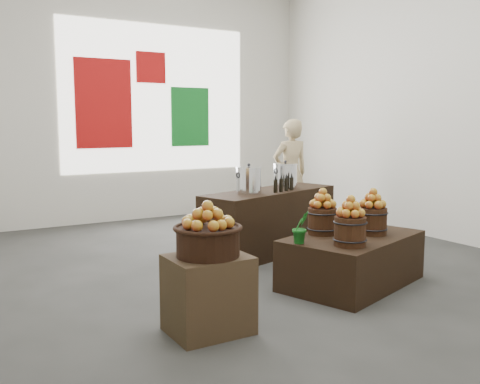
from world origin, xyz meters
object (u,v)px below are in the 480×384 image
shopper (290,173)px  stock_pot_center (285,176)px  counter (270,222)px  stock_pot_left (249,181)px  display_table (352,260)px  wicker_basket (208,242)px  crate (208,294)px

shopper → stock_pot_center: bearing=55.0°
counter → stock_pot_left: bearing=-180.0°
display_table → shopper: 3.11m
wicker_basket → stock_pot_left: stock_pot_left is taller
shopper → crate: bearing=49.3°
crate → shopper: size_ratio=0.36×
display_table → stock_pot_left: (-0.36, 1.38, 0.68)m
display_table → stock_pot_center: size_ratio=4.86×
counter → shopper: shopper is taller
crate → shopper: 4.42m
stock_pot_center → crate: bearing=-137.2°
crate → counter: (1.81, 1.86, 0.09)m
crate → counter: size_ratio=0.31×
crate → counter: counter is taller
wicker_basket → shopper: bearing=45.8°
shopper → counter: bearing=49.5°
stock_pot_left → stock_pot_center: (0.67, 0.20, 0.00)m
counter → stock_pot_center: size_ratio=6.47×
wicker_basket → stock_pot_center: size_ratio=1.63×
stock_pot_left → counter: bearing=16.9°
display_table → stock_pot_center: (0.31, 1.59, 0.68)m
wicker_basket → stock_pot_center: bearing=42.8°
stock_pot_center → stock_pot_left: bearing=-163.1°
crate → stock_pot_center: stock_pot_center is taller
display_table → stock_pot_left: 1.58m
display_table → stock_pot_center: bearing=61.0°
counter → shopper: bearing=29.1°
crate → display_table: (1.80, 0.36, -0.05)m
display_table → shopper: (1.26, 2.79, 0.58)m
wicker_basket → counter: bearing=45.7°
crate → wicker_basket: bearing=0.0°
wicker_basket → crate: bearing=0.0°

